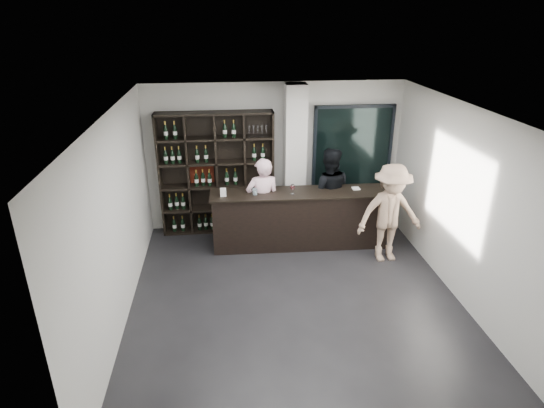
{
  "coord_description": "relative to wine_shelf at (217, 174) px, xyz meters",
  "views": [
    {
      "loc": [
        -1.01,
        -5.81,
        4.13
      ],
      "look_at": [
        -0.24,
        1.1,
        1.15
      ],
      "focal_mm": 30.0,
      "sensor_mm": 36.0,
      "label": 1
    }
  ],
  "objects": [
    {
      "name": "napkin_stack",
      "position": [
        2.55,
        -0.78,
        -0.11
      ],
      "size": [
        0.14,
        0.14,
        0.02
      ],
      "primitive_type": "cube",
      "rotation": [
        0.0,
        0.0,
        0.03
      ],
      "color": "white",
      "rests_on": "tasting_counter"
    },
    {
      "name": "card_stand",
      "position": [
        0.11,
        -0.87,
        -0.05
      ],
      "size": [
        0.11,
        0.06,
        0.15
      ],
      "primitive_type": "cube",
      "rotation": [
        0.0,
        0.0,
        0.06
      ],
      "color": "white",
      "rests_on": "tasting_counter"
    },
    {
      "name": "spit_cup",
      "position": [
        0.67,
        -0.85,
        -0.07
      ],
      "size": [
        0.1,
        0.1,
        0.11
      ],
      "primitive_type": "cylinder",
      "rotation": [
        0.0,
        0.0,
        -0.25
      ],
      "color": "silver",
      "rests_on": "tasting_counter"
    },
    {
      "name": "floor",
      "position": [
        1.15,
        -2.57,
        -1.2
      ],
      "size": [
        5.0,
        5.5,
        0.01
      ],
      "primitive_type": "cube",
      "color": "black",
      "rests_on": "ground"
    },
    {
      "name": "structural_column",
      "position": [
        1.5,
        -0.1,
        0.25
      ],
      "size": [
        0.4,
        0.4,
        2.9
      ],
      "primitive_type": "cube",
      "color": "silver",
      "rests_on": "floor"
    },
    {
      "name": "wine_shelf",
      "position": [
        0.0,
        0.0,
        0.0
      ],
      "size": [
        2.2,
        0.35,
        2.4
      ],
      "primitive_type": null,
      "color": "black",
      "rests_on": "floor"
    },
    {
      "name": "glass_panel",
      "position": [
        2.7,
        0.12,
        0.2
      ],
      "size": [
        1.6,
        0.08,
        2.1
      ],
      "color": "black",
      "rests_on": "floor"
    },
    {
      "name": "tasting_counter",
      "position": [
        1.5,
        -0.82,
        -0.66
      ],
      "size": [
        3.27,
        0.68,
        1.08
      ],
      "rotation": [
        0.0,
        0.0,
        -0.03
      ],
      "color": "black",
      "rests_on": "floor"
    },
    {
      "name": "customer",
      "position": [
        2.95,
        -1.52,
        -0.31
      ],
      "size": [
        1.19,
        0.74,
        1.78
      ],
      "primitive_type": "imported",
      "rotation": [
        0.0,
        0.0,
        0.07
      ],
      "color": "#9E816A",
      "rests_on": "floor"
    },
    {
      "name": "taster_pink",
      "position": [
        0.83,
        -0.72,
        -0.35
      ],
      "size": [
        0.65,
        0.46,
        1.71
      ],
      "primitive_type": "imported",
      "rotation": [
        0.0,
        0.0,
        3.22
      ],
      "color": "#FFCDDA",
      "rests_on": "floor"
    },
    {
      "name": "taster_black",
      "position": [
        2.1,
        -0.48,
        -0.31
      ],
      "size": [
        0.98,
        0.82,
        1.78
      ],
      "primitive_type": "imported",
      "rotation": [
        0.0,
        0.0,
        2.96
      ],
      "color": "black",
      "rests_on": "floor"
    },
    {
      "name": "wine_glass",
      "position": [
        1.34,
        -0.89,
        -0.02
      ],
      "size": [
        0.1,
        0.1,
        0.21
      ],
      "primitive_type": null,
      "rotation": [
        0.0,
        0.0,
        0.18
      ],
      "color": "white",
      "rests_on": "tasting_counter"
    }
  ]
}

